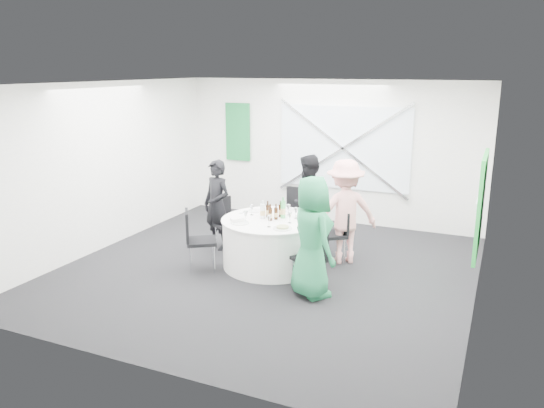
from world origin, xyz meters
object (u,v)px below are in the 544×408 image
at_px(chair_back, 296,212).
at_px(chair_front_right, 312,255).
at_px(banquet_table, 272,243).
at_px(chair_front_left, 195,236).
at_px(green_water_bottle, 283,210).
at_px(clear_water_bottle, 263,211).
at_px(person_man_back_left, 217,205).
at_px(person_man_back, 308,200).
at_px(chair_back_right, 337,229).
at_px(chair_back_left, 226,220).
at_px(person_woman_green, 312,237).
at_px(person_woman_pink, 345,212).

xyz_separation_m(chair_back, chair_front_right, (0.88, -1.63, -0.10)).
distance_m(banquet_table, chair_front_right, 1.06).
xyz_separation_m(chair_front_left, green_water_bottle, (1.11, 0.77, 0.34)).
relative_size(banquet_table, chair_front_right, 1.82).
bearing_deg(clear_water_bottle, person_man_back_left, 157.94).
relative_size(person_man_back_left, person_man_back, 0.96).
distance_m(chair_back_right, clear_water_bottle, 1.23).
bearing_deg(banquet_table, green_water_bottle, 43.73).
distance_m(chair_back_left, clear_water_bottle, 1.08).
bearing_deg(chair_back_right, chair_back, -151.31).
height_order(chair_back_left, person_woman_green, person_woman_green).
height_order(chair_back_left, person_woman_pink, person_woman_pink).
relative_size(chair_front_left, green_water_bottle, 2.87).
relative_size(chair_front_right, person_woman_pink, 0.52).
distance_m(chair_front_right, person_woman_pink, 1.28).
height_order(chair_back, person_man_back, person_man_back).
bearing_deg(banquet_table, chair_back_right, 34.24).
bearing_deg(person_man_back_left, chair_front_right, -7.21).
xyz_separation_m(person_man_back_left, person_man_back, (1.34, 0.79, 0.03)).
height_order(person_woman_green, green_water_bottle, person_woman_green).
relative_size(chair_back, person_man_back_left, 0.67).
relative_size(banquet_table, person_woman_green, 0.94).
bearing_deg(person_woman_pink, chair_back_left, -27.90).
xyz_separation_m(chair_back, chair_back_left, (-1.04, -0.59, -0.09)).
distance_m(banquet_table, person_man_back_left, 1.32).
xyz_separation_m(person_man_back, green_water_bottle, (-0.01, -1.06, 0.10)).
bearing_deg(person_woman_green, chair_back_right, -47.13).
distance_m(chair_back_left, chair_front_left, 1.09).
bearing_deg(person_woman_pink, person_man_back, -67.45).
height_order(person_man_back, person_woman_pink, person_woman_pink).
xyz_separation_m(chair_back, person_man_back, (0.15, 0.16, 0.19)).
xyz_separation_m(person_woman_green, clear_water_bottle, (-1.07, 0.76, 0.04)).
distance_m(chair_back_left, person_woman_green, 2.35).
relative_size(banquet_table, chair_back, 1.53).
bearing_deg(chair_back_left, chair_front_left, -153.60).
distance_m(chair_front_left, green_water_bottle, 1.39).
relative_size(chair_front_right, clear_water_bottle, 2.98).
xyz_separation_m(chair_back, clear_water_bottle, (-0.14, -1.06, 0.27)).
relative_size(chair_front_right, person_woman_green, 0.52).
distance_m(chair_back_right, chair_front_right, 1.18).
xyz_separation_m(banquet_table, chair_front_right, (0.87, -0.60, 0.12)).
distance_m(chair_front_right, green_water_bottle, 1.10).
distance_m(person_man_back, clear_water_bottle, 1.25).
xyz_separation_m(chair_front_right, clear_water_bottle, (-1.02, 0.57, 0.37)).
distance_m(chair_front_right, clear_water_bottle, 1.22).
distance_m(chair_back_right, person_woman_pink, 0.30).
xyz_separation_m(banquet_table, chair_back, (-0.01, 1.03, 0.22)).
relative_size(chair_back_left, person_man_back_left, 0.57).
distance_m(person_man_back_left, person_man_back, 1.55).
relative_size(person_man_back, person_woman_pink, 0.96).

